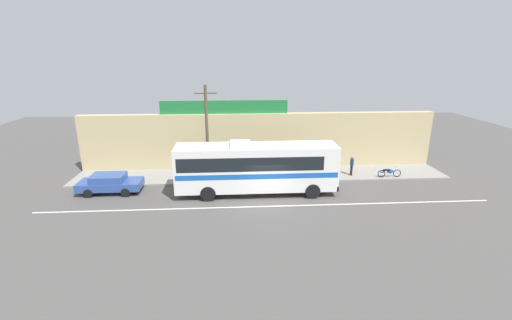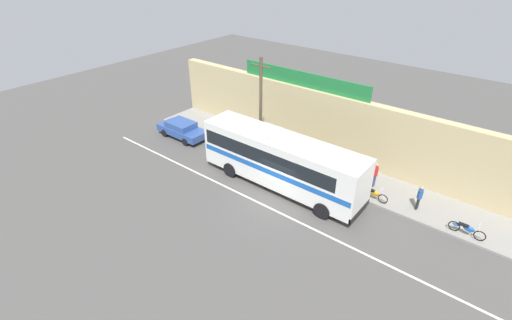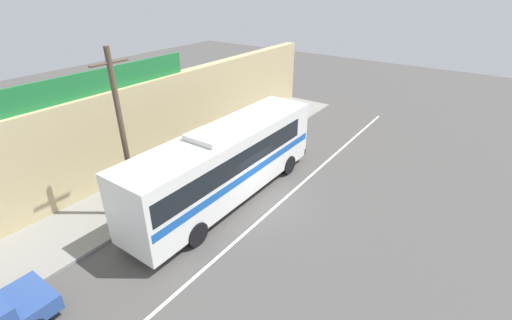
% 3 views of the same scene
% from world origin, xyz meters
% --- Properties ---
extents(ground_plane, '(70.00, 70.00, 0.00)m').
position_xyz_m(ground_plane, '(0.00, 0.00, 0.00)').
color(ground_plane, '#4F4C49').
extents(sidewalk_slab, '(30.00, 3.60, 0.14)m').
position_xyz_m(sidewalk_slab, '(0.00, 5.20, 0.07)').
color(sidewalk_slab, gray).
rests_on(sidewalk_slab, ground_plane).
extents(storefront_facade, '(30.00, 0.70, 4.80)m').
position_xyz_m(storefront_facade, '(0.00, 7.35, 2.40)').
color(storefront_facade, tan).
rests_on(storefront_facade, ground_plane).
extents(storefront_billboard, '(10.60, 0.12, 1.10)m').
position_xyz_m(storefront_billboard, '(-2.96, 7.35, 5.35)').
color(storefront_billboard, '#1E7538').
rests_on(storefront_billboard, storefront_facade).
extents(road_center_stripe, '(30.00, 0.14, 0.01)m').
position_xyz_m(road_center_stripe, '(0.00, -0.80, 0.00)').
color(road_center_stripe, silver).
rests_on(road_center_stripe, ground_plane).
extents(intercity_bus, '(11.24, 2.60, 3.78)m').
position_xyz_m(intercity_bus, '(-0.74, 1.53, 2.06)').
color(intercity_bus, white).
rests_on(intercity_bus, ground_plane).
extents(parked_car, '(4.39, 1.90, 1.37)m').
position_xyz_m(parked_car, '(-11.14, 2.32, 0.74)').
color(parked_car, '#2D4C93').
rests_on(parked_car, ground_plane).
extents(utility_pole, '(1.60, 0.22, 7.33)m').
position_xyz_m(utility_pole, '(-4.19, 3.93, 3.94)').
color(utility_pole, brown).
rests_on(utility_pole, sidewalk_slab).
extents(motorcycle_orange, '(1.83, 0.56, 0.94)m').
position_xyz_m(motorcycle_orange, '(4.80, 3.78, 0.57)').
color(motorcycle_orange, black).
rests_on(motorcycle_orange, sidewalk_slab).
extents(motorcycle_purple, '(1.90, 0.56, 0.94)m').
position_xyz_m(motorcycle_purple, '(10.10, 3.82, 0.57)').
color(motorcycle_purple, black).
rests_on(motorcycle_purple, sidewalk_slab).
extents(motorcycle_black, '(1.95, 0.56, 0.94)m').
position_xyz_m(motorcycle_black, '(3.45, 3.77, 0.57)').
color(motorcycle_black, black).
rests_on(motorcycle_black, sidewalk_slab).
extents(pedestrian_far_right, '(0.30, 0.48, 1.74)m').
position_xyz_m(pedestrian_far_right, '(4.25, 5.18, 1.16)').
color(pedestrian_far_right, navy).
rests_on(pedestrian_far_right, sidewalk_slab).
extents(pedestrian_far_left, '(0.30, 0.48, 1.58)m').
position_xyz_m(pedestrian_far_left, '(-0.22, 5.61, 1.05)').
color(pedestrian_far_left, black).
rests_on(pedestrian_far_left, sidewalk_slab).
extents(pedestrian_by_curb, '(0.30, 0.48, 1.63)m').
position_xyz_m(pedestrian_by_curb, '(7.27, 4.52, 1.08)').
color(pedestrian_by_curb, black).
rests_on(pedestrian_by_curb, sidewalk_slab).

